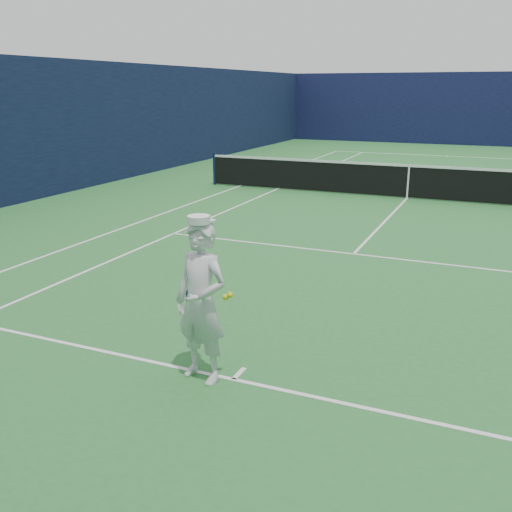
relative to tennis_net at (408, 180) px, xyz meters
The scene contains 5 objects.
ground 0.55m from the tennis_net, ahead, with size 80.00×80.00×0.00m, color #2A6F31.
court_markings 0.55m from the tennis_net, ahead, with size 11.03×23.83×0.01m.
windscreen_fence 1.45m from the tennis_net, ahead, with size 20.12×36.12×4.00m.
tennis_net is the anchor object (origin of this frame).
tennis_player 11.98m from the tennis_net, 91.59° to the right, with size 0.76×0.61×1.87m.
Camera 1 is at (2.51, -17.05, 3.15)m, focal length 40.00 mm.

